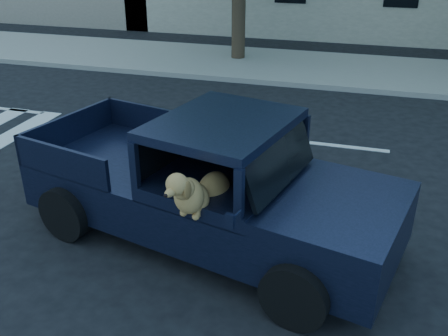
% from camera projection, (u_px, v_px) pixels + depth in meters
% --- Properties ---
extents(ground, '(120.00, 120.00, 0.00)m').
position_uv_depth(ground, '(333.00, 237.00, 7.23)').
color(ground, black).
rests_on(ground, ground).
extents(far_sidewalk, '(60.00, 4.00, 0.15)m').
position_uv_depth(far_sidewalk, '(362.00, 72.00, 15.13)').
color(far_sidewalk, gray).
rests_on(far_sidewalk, ground).
extents(pickup_truck, '(5.52, 3.24, 1.86)m').
position_uv_depth(pickup_truck, '(202.00, 198.00, 6.99)').
color(pickup_truck, black).
rests_on(pickup_truck, ground).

